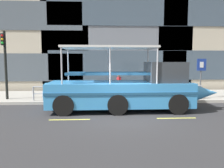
# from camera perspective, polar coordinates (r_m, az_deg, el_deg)

# --- Properties ---
(ground_plane) EXTENTS (120.00, 120.00, 0.00)m
(ground_plane) POSITION_cam_1_polar(r_m,az_deg,el_deg) (10.35, 2.80, -8.43)
(ground_plane) COLOR #2B2B2D
(sidewalk) EXTENTS (32.00, 4.80, 0.18)m
(sidewalk) POSITION_cam_1_polar(r_m,az_deg,el_deg) (15.80, 0.72, -3.12)
(sidewalk) COLOR #99968E
(sidewalk) RESTS_ON ground_plane
(curb_edge) EXTENTS (32.00, 0.18, 0.18)m
(curb_edge) POSITION_cam_1_polar(r_m,az_deg,el_deg) (13.35, 1.43, -4.78)
(curb_edge) COLOR #B2ADA3
(curb_edge) RESTS_ON ground_plane
(lane_centreline) EXTENTS (25.80, 0.12, 0.01)m
(lane_centreline) POSITION_cam_1_polar(r_m,az_deg,el_deg) (9.88, 3.09, -9.10)
(lane_centreline) COLOR #DBD64C
(lane_centreline) RESTS_ON ground_plane
(curb_guardrail) EXTENTS (10.60, 0.09, 0.88)m
(curb_guardrail) POSITION_cam_1_polar(r_m,az_deg,el_deg) (13.59, 1.84, -1.69)
(curb_guardrail) COLOR #9EA0A8
(curb_guardrail) RESTS_ON sidewalk
(traffic_light_pole) EXTENTS (0.24, 0.46, 4.29)m
(traffic_light_pole) POSITION_cam_1_polar(r_m,az_deg,el_deg) (15.22, -26.22, 6.07)
(traffic_light_pole) COLOR black
(traffic_light_pole) RESTS_ON sidewalk
(parking_sign) EXTENTS (0.60, 0.12, 2.56)m
(parking_sign) POSITION_cam_1_polar(r_m,az_deg,el_deg) (15.18, 22.29, 3.03)
(parking_sign) COLOR #4C4F54
(parking_sign) RESTS_ON sidewalk
(duck_tour_boat) EXTENTS (9.15, 2.49, 3.33)m
(duck_tour_boat) POSITION_cam_1_polar(r_m,az_deg,el_deg) (11.52, 4.61, -1.42)
(duck_tour_boat) COLOR #388CD1
(duck_tour_boat) RESTS_ON ground_plane
(pedestrian_near_bow) EXTENTS (0.22, 0.43, 1.51)m
(pedestrian_near_bow) POSITION_cam_1_polar(r_m,az_deg,el_deg) (14.91, 13.79, 0.06)
(pedestrian_near_bow) COLOR #1E2338
(pedestrian_near_bow) RESTS_ON sidewalk
(pedestrian_mid_left) EXTENTS (0.29, 0.42, 1.61)m
(pedestrian_mid_left) POSITION_cam_1_polar(r_m,az_deg,el_deg) (14.37, 1.83, 0.24)
(pedestrian_mid_left) COLOR black
(pedestrian_mid_left) RESTS_ON sidewalk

